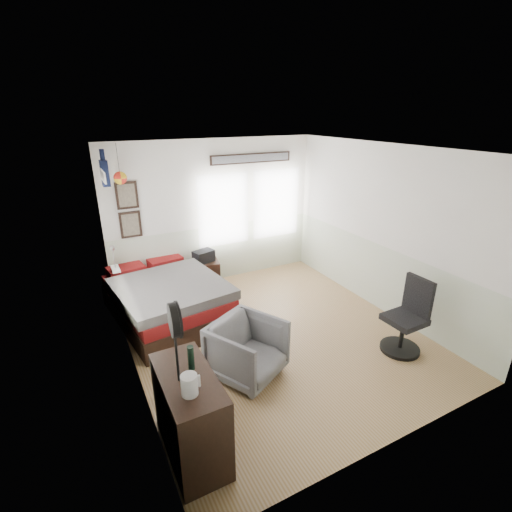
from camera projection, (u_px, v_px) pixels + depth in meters
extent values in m
cube|color=olive|center=(274.00, 335.00, 5.59)|extent=(4.00, 4.50, 0.01)
cube|color=white|center=(215.00, 213.00, 6.95)|extent=(4.00, 0.02, 2.70)
cube|color=white|center=(406.00, 331.00, 3.24)|extent=(4.00, 0.02, 2.70)
cube|color=white|center=(125.00, 279.00, 4.24)|extent=(0.02, 4.50, 2.70)
cube|color=white|center=(383.00, 230.00, 5.95)|extent=(0.02, 4.50, 2.70)
cube|color=white|center=(278.00, 149.00, 4.60)|extent=(4.00, 4.50, 0.02)
cube|color=beige|center=(217.00, 253.00, 7.24)|extent=(4.00, 0.01, 1.10)
cube|color=beige|center=(134.00, 338.00, 4.54)|extent=(0.01, 4.50, 1.10)
cube|color=beige|center=(377.00, 276.00, 6.24)|extent=(0.01, 4.50, 1.10)
cube|color=silver|center=(120.00, 255.00, 4.67)|extent=(0.03, 2.20, 1.35)
cube|color=silver|center=(223.00, 210.00, 6.97)|extent=(0.95, 0.03, 1.30)
cube|color=silver|center=(276.00, 203.00, 7.46)|extent=(0.95, 0.03, 1.30)
cube|color=#36231A|center=(131.00, 225.00, 6.26)|extent=(0.35, 0.03, 0.45)
cube|color=#36231A|center=(127.00, 195.00, 6.08)|extent=(0.35, 0.03, 0.45)
cube|color=#7F7259|center=(131.00, 225.00, 6.25)|extent=(0.27, 0.01, 0.37)
cube|color=#7F7259|center=(127.00, 196.00, 6.06)|extent=(0.27, 0.01, 0.37)
cube|color=#36231A|center=(252.00, 158.00, 6.89)|extent=(1.65, 0.03, 0.18)
cube|color=gray|center=(252.00, 158.00, 6.88)|extent=(1.58, 0.01, 0.13)
cube|color=white|center=(103.00, 176.00, 4.84)|extent=(0.02, 0.48, 0.14)
sphere|color=red|center=(120.00, 178.00, 5.69)|extent=(0.20, 0.20, 0.20)
cube|color=black|center=(167.00, 307.00, 6.01)|extent=(1.76, 2.30, 0.34)
cube|color=maroon|center=(166.00, 293.00, 5.91)|extent=(1.71, 2.26, 0.19)
cube|color=#5A554F|center=(169.00, 289.00, 5.66)|extent=(1.74, 1.77, 0.15)
cube|color=maroon|center=(132.00, 268.00, 6.40)|extent=(0.63, 0.44, 0.15)
cube|color=maroon|center=(172.00, 261.00, 6.70)|extent=(0.63, 0.44, 0.15)
cube|color=black|center=(190.00, 415.00, 3.53)|extent=(0.48, 1.00, 0.90)
imported|color=#5C5C5C|center=(247.00, 350.00, 4.61)|extent=(1.08, 1.09, 0.74)
cube|color=black|center=(205.00, 274.00, 6.99)|extent=(0.59, 0.51, 0.53)
cylinder|color=black|center=(400.00, 348.00, 5.22)|extent=(0.54, 0.54, 0.05)
cylinder|color=black|center=(402.00, 334.00, 5.13)|extent=(0.06, 0.06, 0.41)
cube|color=#242426|center=(404.00, 319.00, 5.04)|extent=(0.49, 0.49, 0.08)
cube|color=#242426|center=(418.00, 296.00, 5.02)|extent=(0.07, 0.44, 0.54)
cylinder|color=silver|center=(189.00, 385.00, 3.12)|extent=(0.14, 0.14, 0.19)
cube|color=silver|center=(199.00, 381.00, 3.15)|extent=(0.02, 0.02, 0.12)
cylinder|color=black|center=(191.00, 358.00, 3.42)|extent=(0.06, 0.06, 0.25)
cylinder|color=black|center=(176.00, 352.00, 3.21)|extent=(0.02, 0.02, 0.60)
cylinder|color=black|center=(173.00, 320.00, 3.09)|extent=(0.09, 0.30, 0.30)
cylinder|color=black|center=(178.00, 319.00, 3.11)|extent=(0.05, 0.32, 0.32)
cube|color=black|center=(204.00, 256.00, 6.85)|extent=(0.42, 0.33, 0.22)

